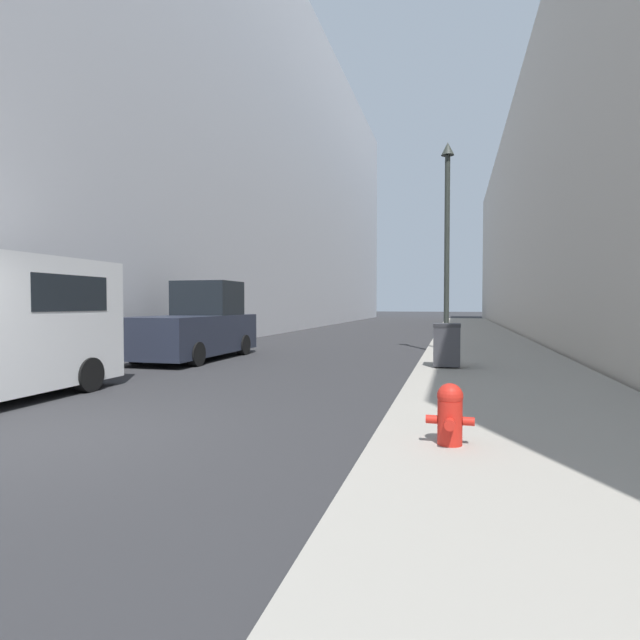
# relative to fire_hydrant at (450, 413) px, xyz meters

# --- Properties ---
(ground_plane) EXTENTS (200.00, 200.00, 0.00)m
(ground_plane) POSITION_rel_fire_hydrant_xyz_m (-4.78, -0.65, -0.49)
(ground_plane) COLOR #2D2D30
(sidewalk_right) EXTENTS (3.87, 60.00, 0.16)m
(sidewalk_right) POSITION_rel_fire_hydrant_xyz_m (1.10, 17.35, -0.42)
(sidewalk_right) COLOR #9E998E
(sidewalk_right) RESTS_ON ground
(building_left_glass) EXTENTS (12.00, 60.00, 21.19)m
(building_left_glass) POSITION_rel_fire_hydrant_xyz_m (-15.19, 25.35, 10.10)
(building_left_glass) COLOR #BCBCC1
(building_left_glass) RESTS_ON ground
(building_right_stone) EXTENTS (12.00, 60.00, 13.32)m
(building_right_stone) POSITION_rel_fire_hydrant_xyz_m (9.14, 25.35, 6.17)
(building_right_stone) COLOR beige
(building_right_stone) RESTS_ON ground
(fire_hydrant) EXTENTS (0.50, 0.38, 0.65)m
(fire_hydrant) POSITION_rel_fire_hydrant_xyz_m (0.00, 0.00, 0.00)
(fire_hydrant) COLOR red
(fire_hydrant) RESTS_ON sidewalk_right
(trash_bin) EXTENTS (0.61, 0.69, 1.01)m
(trash_bin) POSITION_rel_fire_hydrant_xyz_m (-0.13, 6.63, 0.19)
(trash_bin) COLOR #3D3D42
(trash_bin) RESTS_ON sidewalk_right
(lamppost) EXTENTS (0.42, 0.42, 6.67)m
(lamppost) POSITION_rel_fire_hydrant_xyz_m (-0.22, 11.34, 3.40)
(lamppost) COLOR #2D332D
(lamppost) RESTS_ON sidewalk_right
(pickup_truck) EXTENTS (2.01, 4.86, 2.32)m
(pickup_truck) POSITION_rel_fire_hydrant_xyz_m (-7.35, 7.99, 0.45)
(pickup_truck) COLOR #232838
(pickup_truck) RESTS_ON ground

